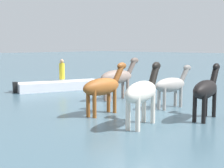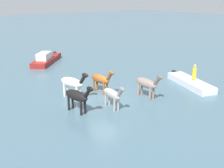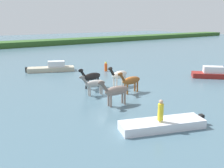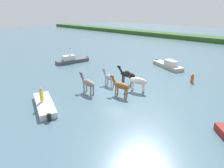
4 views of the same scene
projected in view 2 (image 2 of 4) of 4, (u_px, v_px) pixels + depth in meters
ground_plane at (105, 100)px, 18.83m from camera, size 177.05×177.05×0.00m
horse_mid_herd at (147, 83)px, 18.75m from camera, size 2.55×0.69×1.98m
horse_lead at (101, 79)px, 19.81m from camera, size 2.48×0.69×1.92m
horse_dark_mare at (77, 96)px, 16.50m from camera, size 2.50×0.87×1.93m
horse_rear_stallion at (112, 94)px, 17.03m from camera, size 2.28×0.71×1.76m
horse_chestnut_trailing at (73, 83)px, 18.81m from camera, size 2.62×1.08×2.03m
boat_launch_far at (190, 83)px, 21.72m from camera, size 5.06×2.95×0.75m
boat_tender_starboard at (46, 60)px, 28.96m from camera, size 5.01×5.00×1.37m
person_watcher_seated at (194, 72)px, 21.25m from camera, size 0.32×0.32×1.19m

